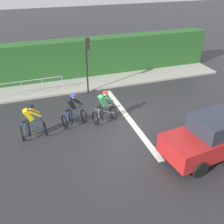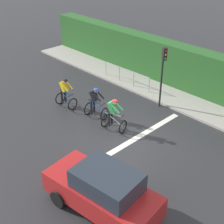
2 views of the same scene
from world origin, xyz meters
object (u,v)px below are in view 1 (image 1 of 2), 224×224
cyclist_second (73,111)px  car_red (213,136)px  cyclist_lead (31,123)px  cyclist_mid (104,108)px  pedestrian_railing_kerbside (32,84)px  traffic_light_near_crossing (87,58)px

cyclist_second → car_red: car_red is taller
cyclist_lead → cyclist_second: size_ratio=1.00×
cyclist_mid → pedestrian_railing_kerbside: 5.20m
cyclist_mid → pedestrian_railing_kerbside: size_ratio=0.46×
cyclist_second → car_red: (-3.97, -4.91, 0.08)m
cyclist_mid → car_red: car_red is taller
pedestrian_railing_kerbside → cyclist_lead: bearing=175.8°
cyclist_second → cyclist_mid: (-0.17, -1.48, 0.00)m
traffic_light_near_crossing → pedestrian_railing_kerbside: (0.72, 3.24, -1.43)m
pedestrian_railing_kerbside → cyclist_mid: bearing=-143.2°
traffic_light_near_crossing → cyclist_mid: bearing=178.0°
cyclist_lead → pedestrian_railing_kerbside: size_ratio=0.46×
car_red → traffic_light_near_crossing: 8.08m
cyclist_mid → cyclist_lead: bearing=94.2°
cyclist_lead → cyclist_second: (0.42, -1.95, 0.00)m
car_red → traffic_light_near_crossing: (7.25, 3.30, 1.35)m
cyclist_second → cyclist_mid: size_ratio=1.00×
cyclist_lead → cyclist_mid: same height
cyclist_mid → car_red: bearing=-138.0°
cyclist_lead → pedestrian_railing_kerbside: bearing=-4.2°
cyclist_lead → traffic_light_near_crossing: bearing=-43.9°
traffic_light_near_crossing → cyclist_lead: bearing=136.1°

